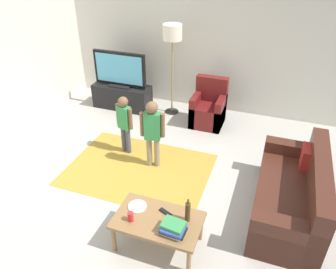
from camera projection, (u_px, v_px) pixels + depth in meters
ground at (154, 194)px, 4.68m from camera, size 7.80×7.80×0.00m
wall_back at (210, 43)px, 6.36m from camera, size 6.00×0.12×2.70m
area_rug at (138, 169)px, 5.16m from camera, size 2.20×1.60×0.01m
tv_stand at (122, 97)px, 6.86m from camera, size 1.20×0.44×0.50m
tv at (120, 70)px, 6.52m from camera, size 1.10×0.28×0.71m
couch at (295, 197)px, 4.21m from camera, size 0.80×1.80×0.86m
armchair at (209, 109)px, 6.26m from camera, size 0.60×0.60×0.90m
floor_lamp at (172, 37)px, 5.99m from camera, size 0.36×0.36×1.78m
child_near_tv at (124, 120)px, 5.27m from camera, size 0.33×0.18×1.02m
child_center at (152, 129)px, 4.90m from camera, size 0.37×0.18×1.13m
coffee_table at (158, 222)px, 3.74m from camera, size 1.00×0.60×0.42m
book_stack at (173, 228)px, 3.51m from camera, size 0.29×0.23×0.13m
bottle at (188, 212)px, 3.63m from camera, size 0.06×0.06×0.31m
tv_remote at (166, 212)px, 3.79m from camera, size 0.18×0.11×0.02m
soda_can at (131, 217)px, 3.66m from camera, size 0.07×0.07×0.12m
plate at (137, 206)px, 3.87m from camera, size 0.22×0.22×0.02m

